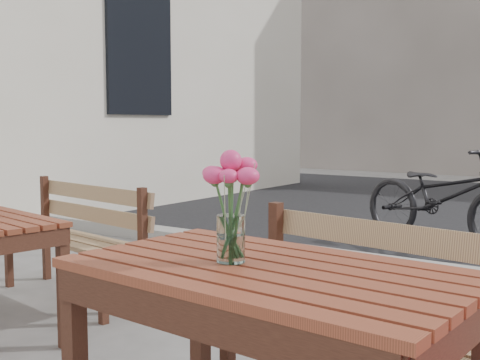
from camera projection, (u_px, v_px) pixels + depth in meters
name	position (u px, v px, depth m)	size (l,w,h in m)	color
main_table	(268.00, 305.00, 1.84)	(1.26, 0.79, 0.75)	brown
main_bench	(391.00, 303.00, 2.25)	(1.41, 0.60, 0.85)	brown
main_vase	(231.00, 193.00, 1.85)	(0.19, 0.19, 0.35)	white
second_bench	(80.00, 226.00, 4.09)	(1.34, 0.57, 0.81)	brown
bicycle	(442.00, 197.00, 5.84)	(0.63, 1.81, 0.95)	black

